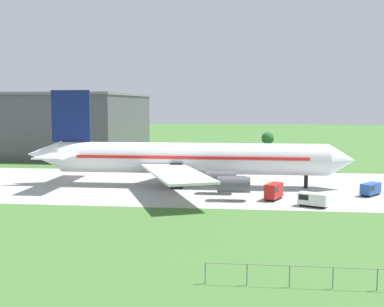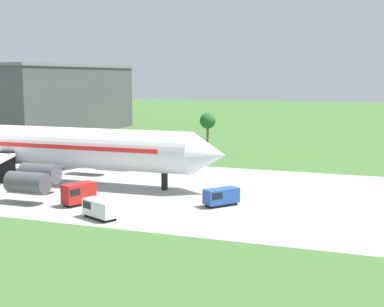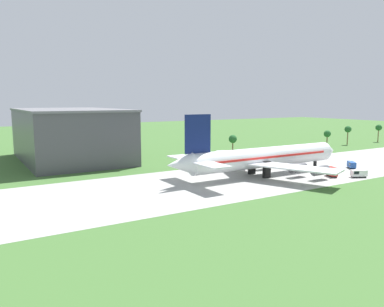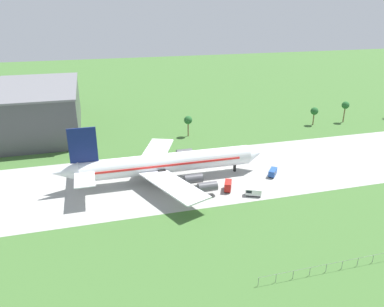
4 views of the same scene
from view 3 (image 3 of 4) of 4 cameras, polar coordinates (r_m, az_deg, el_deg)
ground_plane at (r=159.76m, az=23.65°, el=-1.25°), size 600.00×600.00×0.00m
taxiway_strip at (r=159.76m, az=23.65°, el=-1.24°), size 320.00×44.00×0.02m
jet_airliner at (r=122.12m, az=10.75°, el=-0.62°), size 69.18×54.49×20.12m
baggage_tug at (r=126.81m, az=20.53°, el=-2.61°), size 3.65×4.86×3.00m
fuel_truck at (r=128.79m, az=24.00°, el=-2.79°), size 5.22×3.84×2.35m
catering_van at (r=144.88m, az=23.15°, el=-1.59°), size 4.59×4.99×2.39m
terminal_building at (r=159.26m, az=-18.12°, el=2.76°), size 36.72×61.20×20.68m
palm_tree_row at (r=208.01m, az=19.94°, el=3.06°), size 110.60×3.60×10.33m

